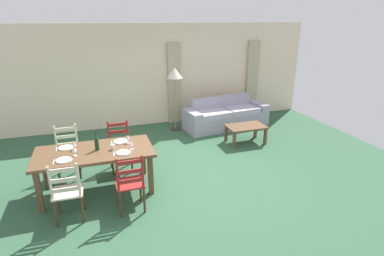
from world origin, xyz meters
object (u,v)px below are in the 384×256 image
object	(u,v)px
wine_bottle	(97,143)
coffee_table	(246,128)
wine_glass_far_left	(74,144)
standing_lamp	(175,77)
dining_table	(95,155)
coffee_cup_primary	(113,147)
dining_chair_near_right	(130,183)
dining_chair_near_left	(67,192)
couch	(225,116)
wine_glass_near_left	(74,150)
dining_chair_far_right	(120,146)
wine_glass_near_right	(131,143)
wine_glass_far_right	(128,137)
dining_chair_far_left	(68,152)

from	to	relation	value
wine_bottle	coffee_table	world-z (taller)	wine_bottle
wine_glass_far_left	standing_lamp	bearing A→B (deg)	45.58
wine_glass_far_left	standing_lamp	xyz separation A→B (m)	(2.38, 2.43, 0.55)
dining_table	coffee_cup_primary	distance (m)	0.33
dining_chair_near_right	dining_chair_near_left	bearing A→B (deg)	177.69
dining_chair_near_right	couch	xyz separation A→B (m)	(2.96, 3.14, -0.19)
wine_glass_near_left	coffee_cup_primary	world-z (taller)	wine_glass_near_left
dining_chair_far_right	wine_bottle	xyz separation A→B (m)	(-0.41, -0.71, 0.39)
dining_chair_near_left	couch	xyz separation A→B (m)	(3.84, 3.11, -0.19)
dining_chair_near_right	wine_glass_far_left	bearing A→B (deg)	130.73
dining_chair_near_left	wine_glass_near_right	bearing A→B (deg)	30.39
dining_table	wine_glass_far_right	size ratio (longest dim) A/B	11.80
wine_glass_near_left	dining_table	bearing A→B (deg)	22.40
couch	coffee_table	xyz separation A→B (m)	(-0.00, -1.21, 0.06)
wine_glass_near_right	wine_bottle	bearing A→B (deg)	163.96
dining_table	wine_glass_near_left	distance (m)	0.38
wine_glass_near_left	wine_glass_far_left	distance (m)	0.24
wine_glass_near_left	couch	bearing A→B (deg)	33.79
dining_chair_far_left	dining_chair_far_right	bearing A→B (deg)	-2.13
dining_chair_near_left	dining_chair_near_right	xyz separation A→B (m)	(0.88, -0.04, 0.00)
dining_chair_near_left	couch	size ratio (longest dim) A/B	0.41
dining_chair_far_right	dining_chair_near_left	bearing A→B (deg)	-121.16
dining_chair_near_left	dining_chair_far_right	world-z (taller)	same
wine_glass_near_right	coffee_cup_primary	xyz separation A→B (m)	(-0.30, 0.09, -0.07)
couch	standing_lamp	bearing A→B (deg)	172.15
dining_table	dining_chair_near_left	world-z (taller)	dining_chair_near_left
dining_chair_near_right	coffee_table	world-z (taller)	dining_chair_near_right
coffee_table	wine_bottle	bearing A→B (deg)	-161.30
dining_chair_near_right	dining_chair_far_right	world-z (taller)	same
coffee_cup_primary	dining_chair_near_left	bearing A→B (deg)	-136.24
dining_chair_far_left	wine_glass_near_right	xyz separation A→B (m)	(1.08, -0.90, 0.38)
dining_chair_far_left	wine_glass_far_left	world-z (taller)	dining_chair_far_left
wine_glass_far_left	coffee_table	distance (m)	3.90
dining_table	dining_chair_near_right	distance (m)	0.92
coffee_cup_primary	coffee_table	bearing A→B (deg)	21.13
dining_table	wine_bottle	distance (m)	0.21
coffee_table	wine_glass_near_left	bearing A→B (deg)	-161.09
couch	wine_glass_near_left	bearing A→B (deg)	-146.21
wine_glass_near_right	coffee_cup_primary	bearing A→B (deg)	163.10
wine_glass_near_left	wine_glass_far_left	xyz separation A→B (m)	(-0.01, 0.24, 0.00)
couch	wine_glass_near_right	bearing A→B (deg)	-138.36
dining_chair_far_left	couch	world-z (taller)	dining_chair_far_left
dining_chair_far_right	standing_lamp	xyz separation A→B (m)	(1.62, 1.83, 0.93)
standing_lamp	wine_glass_far_right	bearing A→B (deg)	-122.06
wine_bottle	wine_glass_far_left	world-z (taller)	wine_bottle
dining_table	dining_chair_near_left	distance (m)	0.87
dining_chair_near_left	dining_chair_near_right	world-z (taller)	same
wine_glass_far_right	wine_bottle	bearing A→B (deg)	-165.40
dining_chair_near_right	standing_lamp	bearing A→B (deg)	64.13
dining_chair_far_left	standing_lamp	bearing A→B (deg)	35.06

